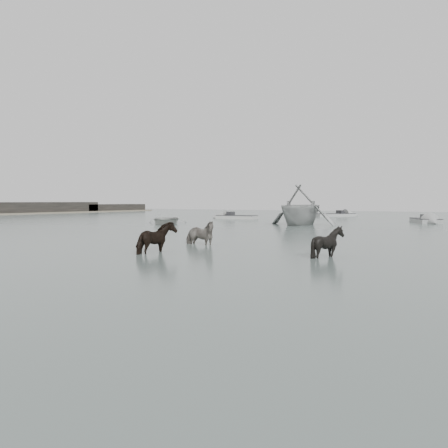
# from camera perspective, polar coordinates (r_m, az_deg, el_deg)

# --- Properties ---
(ground) EXTENTS (140.00, 140.00, 0.00)m
(ground) POSITION_cam_1_polar(r_m,az_deg,el_deg) (14.68, -0.28, -4.20)
(ground) COLOR #4D5B57
(ground) RESTS_ON ground
(pony_pinto) EXTENTS (1.62, 0.77, 1.35)m
(pony_pinto) POSITION_cam_1_polar(r_m,az_deg,el_deg) (18.42, -3.23, -0.63)
(pony_pinto) COLOR black
(pony_pinto) RESTS_ON ground
(pony_dark) EXTENTS (1.54, 1.65, 1.35)m
(pony_dark) POSITION_cam_1_polar(r_m,az_deg,el_deg) (15.69, -8.72, -1.30)
(pony_dark) COLOR black
(pony_dark) RESTS_ON ground
(pony_black) EXTENTS (1.45, 1.38, 1.28)m
(pony_black) POSITION_cam_1_polar(r_m,az_deg,el_deg) (14.75, 13.40, -1.75)
(pony_black) COLOR black
(pony_black) RESTS_ON ground
(rowboat_lead) EXTENTS (4.94, 5.39, 0.91)m
(rowboat_lead) POSITION_cam_1_polar(r_m,az_deg,el_deg) (35.85, -7.62, 0.76)
(rowboat_lead) COLOR silver
(rowboat_lead) RESTS_ON ground
(rowboat_trail) EXTENTS (5.64, 6.44, 3.25)m
(rowboat_trail) POSITION_cam_1_polar(r_m,az_deg,el_deg) (34.23, 10.01, 2.59)
(rowboat_trail) COLOR #A0A3A1
(rowboat_trail) RESTS_ON ground
(skiff_outer) EXTENTS (5.88, 2.04, 0.75)m
(skiff_outer) POSITION_cam_1_polar(r_m,az_deg,el_deg) (45.37, 1.67, 1.15)
(skiff_outer) COLOR #B2B2AD
(skiff_outer) RESTS_ON ground
(skiff_mid) EXTENTS (3.48, 5.73, 0.75)m
(skiff_mid) POSITION_cam_1_polar(r_m,az_deg,el_deg) (40.92, 24.82, 0.67)
(skiff_mid) COLOR gray
(skiff_mid) RESTS_ON ground
(skiff_far) EXTENTS (5.66, 6.26, 0.75)m
(skiff_far) POSITION_cam_1_polar(r_m,az_deg,el_deg) (53.96, 14.22, 1.35)
(skiff_far) COLOR #A4A7A4
(skiff_far) RESTS_ON ground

